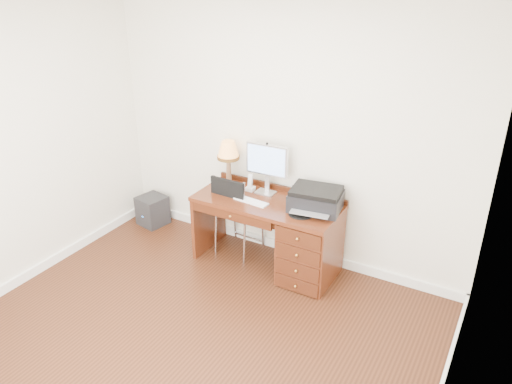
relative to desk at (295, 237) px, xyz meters
The scene contains 12 objects.
ground 1.50m from the desk, 102.93° to the right, with size 4.00×4.00×0.00m, color black.
room_shell 0.91m from the desk, 112.63° to the right, with size 4.00×4.00×4.00m.
desk is the anchor object (origin of this frame).
monitor 0.81m from the desk, 157.61° to the left, with size 0.46×0.15×0.53m.
keyboard 0.58m from the desk, 167.01° to the right, with size 0.37×0.11×0.01m, color white.
mouse_pad 0.38m from the desk, 45.32° to the right, with size 0.24×0.24×0.05m.
printer 0.48m from the desk, 23.23° to the left, with size 0.54×0.45×0.22m.
leg_lamp 1.14m from the desk, 169.19° to the left, with size 0.24×0.24×0.49m.
phone 0.73m from the desk, 167.59° to the left, with size 0.09×0.09×0.18m.
pen_cup 0.44m from the desk, 125.71° to the left, with size 0.08×0.08×0.10m, color black.
chair 0.74m from the desk, behind, with size 0.46×0.46×0.94m.
equipment_box 1.98m from the desk, behind, with size 0.31×0.31×0.36m, color black.
Camera 1 is at (2.14, -2.60, 2.98)m, focal length 35.00 mm.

